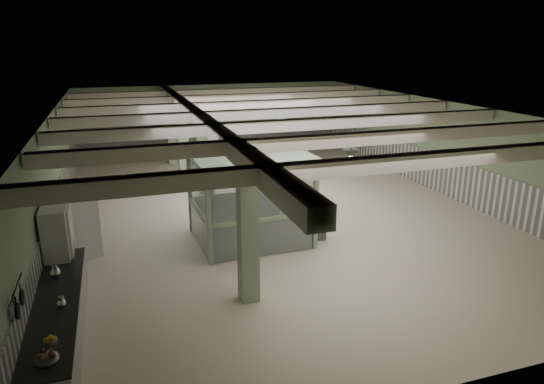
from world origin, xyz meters
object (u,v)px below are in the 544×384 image
object	(u,v)px
walkin_cooler	(62,241)
filing_cabinet	(319,220)
prep_counter	(59,320)
guard_booth	(250,183)

from	to	relation	value
walkin_cooler	filing_cabinet	bearing A→B (deg)	4.07
walkin_cooler	filing_cabinet	xyz separation A→B (m)	(7.17, 0.51, -0.46)
prep_counter	walkin_cooler	world-z (taller)	walkin_cooler
prep_counter	walkin_cooler	bearing A→B (deg)	91.70
prep_counter	walkin_cooler	size ratio (longest dim) A/B	2.28
prep_counter	guard_booth	xyz separation A→B (m)	(5.04, 3.82, 1.34)
walkin_cooler	guard_booth	bearing A→B (deg)	11.05
walkin_cooler	prep_counter	bearing A→B (deg)	-88.30
prep_counter	guard_booth	size ratio (longest dim) A/B	1.48
walkin_cooler	filing_cabinet	world-z (taller)	walkin_cooler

